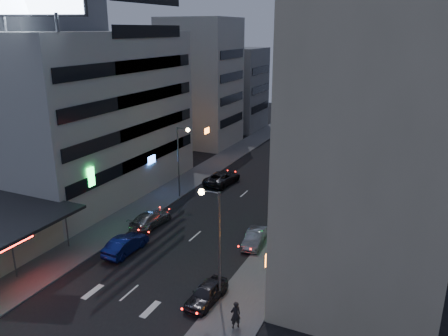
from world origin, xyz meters
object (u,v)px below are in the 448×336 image
Objects in this scene: parked_car_right_far at (299,170)px; parked_car_right_mid at (255,238)px; person at (236,315)px; road_car_silver at (150,219)px; road_car_blue at (126,244)px; parked_car_left at (222,178)px; parked_car_right_near at (206,293)px.

parked_car_right_mid is at bearing -78.96° from parked_car_right_far.
person is (2.97, -11.18, 0.38)m from parked_car_right_mid.
road_car_blue is at bearing 104.59° from road_car_silver.
parked_car_right_mid is 0.82× the size of road_car_silver.
road_car_blue is (-9.47, -5.91, 0.08)m from parked_car_right_mid.
parked_car_left is 1.25× the size of parked_car_right_far.
parked_car_right_mid is 11.57m from person.
road_car_blue reaches higher than road_car_silver.
parked_car_right_far is at bearing -126.63° from person.
road_car_silver is (-1.27, -13.78, -0.07)m from parked_car_left.
parked_car_left is 3.07× the size of person.
parked_car_left is 13.84m from road_car_silver.
parked_car_left reaches higher than parked_car_right_far.
parked_car_right_far is (7.68, 7.41, -0.13)m from parked_car_left.
parked_car_right_mid is 16.23m from parked_car_left.
road_car_silver is at bearing -106.42° from parked_car_right_far.
parked_car_right_far is 27.72m from road_car_blue.
road_car_blue is at bearing 94.70° from parked_car_left.
person reaches higher than parked_car_right_near.
person is at bearing -75.26° from parked_car_right_far.
parked_car_right_far is 2.46× the size of person.
parked_car_right_mid is 11.16m from road_car_blue.
person is at bearing 121.84° from parked_car_left.
person is (12.45, -5.27, 0.30)m from road_car_blue.
parked_car_right_near is at bearing -76.15° from person.
person is (4.63, -31.86, 0.39)m from parked_car_right_far.
road_car_blue is at bearing 163.41° from parked_car_right_near.
parked_car_right_near is 0.82× the size of road_car_silver.
road_car_blue is 5.52m from road_car_silver.
person reaches higher than parked_car_left.
parked_car_right_near is 30.10m from parked_car_right_far.
road_car_silver is at bearing 175.84° from parked_car_right_mid.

